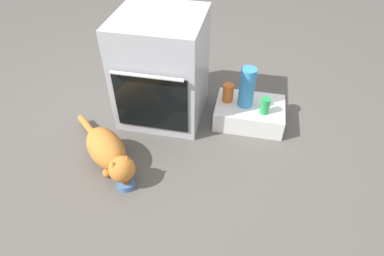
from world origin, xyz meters
TOP-DOWN VIEW (x-y plane):
  - ground at (0.00, 0.00)m, footprint 8.00×8.00m
  - oven at (-0.06, 0.35)m, footprint 0.59×0.63m
  - pantry_cabinet at (0.60, 0.35)m, footprint 0.50×0.35m
  - food_bowl at (-0.09, -0.43)m, footprint 0.11×0.11m
  - cat at (-0.25, -0.28)m, footprint 0.63×0.59m
  - soda_can at (0.70, 0.28)m, footprint 0.07×0.07m
  - water_bottle at (0.56, 0.35)m, footprint 0.11×0.11m
  - sauce_jar at (0.43, 0.37)m, footprint 0.08×0.08m

SIDE VIEW (x-z plane):
  - ground at x=0.00m, z-range 0.00..0.00m
  - food_bowl at x=-0.09m, z-range -0.01..0.06m
  - pantry_cabinet at x=0.60m, z-range 0.00..0.16m
  - cat at x=-0.25m, z-range 0.01..0.24m
  - soda_can at x=0.70m, z-range 0.16..0.28m
  - sauce_jar at x=0.43m, z-range 0.16..0.30m
  - water_bottle at x=0.56m, z-range 0.16..0.46m
  - oven at x=-0.06m, z-range 0.00..0.77m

